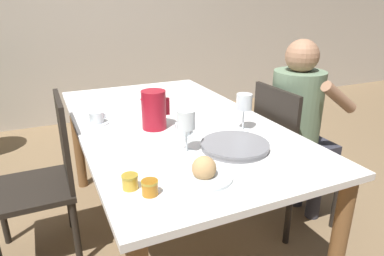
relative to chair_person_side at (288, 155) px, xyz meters
The scene contains 15 objects.
ground_plane 0.85m from the chair_person_side, 165.50° to the left, with size 20.00×20.00×0.00m, color #7F6647.
wall_back 2.81m from the chair_person_side, 104.77° to the left, with size 10.00×0.06×2.60m.
dining_table 0.73m from the chair_person_side, 165.50° to the left, with size 1.00×1.78×0.74m.
chair_person_side is the anchor object (origin of this frame).
chair_opposite 1.40m from the chair_person_side, 166.94° to the left, with size 0.42×0.42×0.91m.
person_seated 0.23m from the chair_person_side, 18.49° to the left, with size 0.39×0.41×1.16m.
red_pitcher 0.89m from the chair_person_side, behind, with size 0.15×0.13×0.20m.
wine_glass_water 0.58m from the chair_person_side, 165.97° to the right, with size 0.08×0.08×0.19m.
wine_glass_juice 0.91m from the chair_person_side, 163.37° to the right, with size 0.08×0.08×0.19m.
teacup_near_person 0.77m from the chair_person_side, behind, with size 0.13×0.13×0.06m.
teacup_across 1.15m from the chair_person_side, 164.17° to the left, with size 0.13×0.13×0.06m.
serving_tray 0.69m from the chair_person_side, 152.84° to the right, with size 0.31×0.31×0.03m.
bread_plate 0.98m from the chair_person_side, 149.78° to the right, with size 0.22×0.22×0.09m.
jam_jar_amber 1.18m from the chair_person_side, 154.22° to the right, with size 0.06×0.06×0.05m.
jam_jar_red 1.20m from the chair_person_side, 158.32° to the right, with size 0.06×0.06×0.05m.
Camera 1 is at (-0.63, -1.66, 1.38)m, focal length 32.00 mm.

